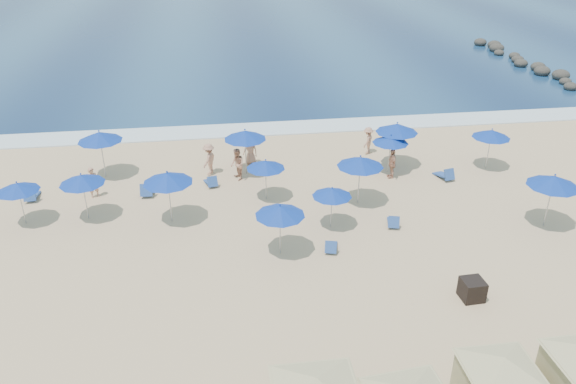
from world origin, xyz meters
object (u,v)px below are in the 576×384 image
Objects in this scene: umbrella_3 at (168,178)px; beachgoer_3 at (368,140)px; umbrella_1 at (82,179)px; umbrella_10 at (492,134)px; cabana_2 at (500,381)px; rock_jetty at (548,73)px; trash_bin at (472,289)px; umbrella_4 at (245,135)px; umbrella_8 at (360,162)px; umbrella_7 at (391,139)px; beachgoer_1 at (237,164)px; umbrella_2 at (100,136)px; beachgoer_4 at (250,150)px; beachgoer_2 at (392,163)px; umbrella_11 at (554,181)px; beachgoer_5 at (209,159)px; umbrella_12 at (332,192)px; umbrella_9 at (397,128)px; umbrella_5 at (266,165)px; umbrella_0 at (17,187)px; umbrella_6 at (280,211)px; beachgoer_0 at (93,182)px.

umbrella_3 is 1.61× the size of beachgoer_3.
umbrella_10 is at bearing 7.57° from umbrella_1.
umbrella_1 is (-13.57, 13.81, 0.56)m from cabana_2.
trash_bin is (-19.91, -28.49, 0.04)m from rock_jetty.
rock_jetty is 31.92m from umbrella_4.
umbrella_8 is (-0.49, 13.54, 0.76)m from cabana_2.
beachgoer_1 is at bearing 178.24° from umbrella_7.
beachgoer_4 is at bearing 3.99° from umbrella_2.
beachgoer_2 is (2.53, 2.66, -1.41)m from umbrella_8.
beachgoer_5 is (-15.28, 7.92, -1.42)m from umbrella_11.
umbrella_12 is at bearing 172.69° from umbrella_11.
umbrella_8 is at bearing -159.35° from umbrella_10.
umbrella_11 is 8.29m from beachgoer_2.
umbrella_10 is (5.13, -0.94, -0.26)m from umbrella_9.
umbrella_11 is at bearing -19.70° from umbrella_5.
umbrella_4 is 7.79m from beachgoer_3.
umbrella_1 is 0.88× the size of umbrella_2.
umbrella_0 is 15.91m from umbrella_8.
umbrella_11 is (17.14, -2.83, 0.03)m from umbrella_3.
umbrella_6 reaches higher than umbrella_1.
umbrella_6 is (8.53, -9.01, -0.25)m from umbrella_2.
umbrella_11 is 15.79m from beachgoer_4.
umbrella_0 is 14.26m from umbrella_12.
umbrella_5 is 0.85× the size of umbrella_8.
beachgoer_0 is (-3.98, 3.08, -1.46)m from umbrella_3.
umbrella_6 is at bearing 44.54° from beachgoer_5.
beachgoer_5 is at bearing 36.23° from umbrella_1.
umbrella_10 is at bearing 6.90° from umbrella_0.
beachgoer_4 is (-5.41, 19.11, -0.65)m from cabana_2.
umbrella_2 reaches higher than umbrella_7.
umbrella_5 is at bearing -32.06° from beachgoer_0.
beachgoer_0 is at bearing -177.06° from umbrella_7.
umbrella_5 is 0.82× the size of umbrella_9.
beachgoer_4 is at bearing 55.49° from umbrella_3.
umbrella_7 reaches higher than beachgoer_5.
umbrella_9 is at bearing -139.43° from rock_jetty.
beachgoer_3 is (-0.16, 14.26, 0.41)m from trash_bin.
beachgoer_4 reaches higher than beachgoer_0.
umbrella_10 reaches higher than beachgoer_5.
umbrella_5 is at bearing -17.88° from beachgoer_3.
umbrella_9 is 8.89m from umbrella_11.
beachgoer_2 is (7.80, -1.64, -1.45)m from umbrella_4.
umbrella_10 is (8.26, 3.11, -0.18)m from umbrella_8.
umbrella_9 is at bearing 52.59° from umbrella_7.
umbrella_11 is 1.59× the size of beachgoer_2.
umbrella_6 is 5.97m from umbrella_8.
trash_bin is 15.47m from beachgoer_4.
umbrella_5 is 7.42m from umbrella_7.
umbrella_7 is at bearing -7.03° from umbrella_4.
umbrella_11 is at bearing -9.79° from beachgoer_4.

